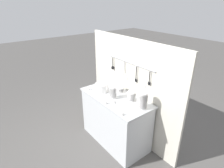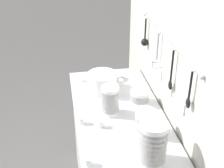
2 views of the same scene
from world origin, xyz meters
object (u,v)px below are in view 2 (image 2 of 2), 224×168
at_px(steel_mixing_bowl, 116,77).
at_px(cup_back_right, 81,78).
at_px(bowl_stack_nested_right, 110,100).
at_px(cup_centre, 82,120).
at_px(bowl_stack_tall_left, 145,122).
at_px(cup_front_right, 88,162).
at_px(bowl_stack_wide_centre, 140,97).
at_px(cup_back_left, 101,124).
at_px(cup_by_caddy, 121,82).
at_px(bowl_stack_short_front, 153,143).
at_px(plate_stack, 102,82).

relative_size(steel_mixing_bowl, cup_back_right, 2.23).
height_order(bowl_stack_nested_right, cup_centre, bowl_stack_nested_right).
xyz_separation_m(bowl_stack_tall_left, cup_front_right, (0.21, -0.36, -0.05)).
xyz_separation_m(bowl_stack_wide_centre, cup_back_right, (-0.38, -0.37, -0.02)).
distance_m(bowl_stack_wide_centre, cup_back_right, 0.53).
distance_m(bowl_stack_wide_centre, cup_back_left, 0.38).
relative_size(cup_by_caddy, cup_front_right, 1.00).
bearing_deg(cup_back_left, steel_mixing_bowl, 160.39).
bearing_deg(cup_by_caddy, cup_back_right, -111.37).
relative_size(bowl_stack_short_front, bowl_stack_wide_centre, 1.96).
relative_size(bowl_stack_nested_right, bowl_stack_short_front, 0.78).
bearing_deg(bowl_stack_tall_left, cup_centre, -113.28).
xyz_separation_m(bowl_stack_short_front, steel_mixing_bowl, (-0.94, -0.01, -0.11)).
bearing_deg(bowl_stack_tall_left, plate_stack, -161.44).
xyz_separation_m(cup_back_left, cup_centre, (-0.05, -0.11, 0.00)).
distance_m(cup_back_right, cup_centre, 0.55).
height_order(steel_mixing_bowl, cup_back_right, cup_back_right).
bearing_deg(cup_by_caddy, bowl_stack_wide_centre, 16.70).
distance_m(bowl_stack_tall_left, cup_centre, 0.40).
bearing_deg(cup_back_left, cup_centre, -116.26).
height_order(bowl_stack_tall_left, cup_centre, bowl_stack_tall_left).
relative_size(bowl_stack_tall_left, cup_by_caddy, 3.32).
xyz_separation_m(bowl_stack_nested_right, steel_mixing_bowl, (-0.45, 0.13, -0.08)).
distance_m(bowl_stack_wide_centre, plate_stack, 0.31).
xyz_separation_m(bowl_stack_tall_left, cup_by_caddy, (-0.59, -0.03, -0.05)).
distance_m(bowl_stack_tall_left, steel_mixing_bowl, 0.69).
xyz_separation_m(bowl_stack_nested_right, cup_front_right, (0.45, -0.19, -0.08)).
xyz_separation_m(steel_mixing_bowl, cup_back_right, (-0.02, -0.28, 0.00)).
bearing_deg(bowl_stack_wide_centre, bowl_stack_nested_right, -67.82).
xyz_separation_m(plate_stack, cup_by_caddy, (-0.06, 0.15, -0.05)).
distance_m(cup_back_left, cup_front_right, 0.33).
xyz_separation_m(cup_by_caddy, cup_centre, (0.43, -0.34, 0.00)).
relative_size(cup_back_right, cup_front_right, 1.00).
bearing_deg(cup_centre, cup_front_right, 0.00).
bearing_deg(bowl_stack_nested_right, steel_mixing_bowl, 164.34).
bearing_deg(plate_stack, cup_centre, -26.24).
bearing_deg(bowl_stack_tall_left, cup_back_right, -155.52).
bearing_deg(bowl_stack_tall_left, bowl_stack_short_front, -7.10).
xyz_separation_m(bowl_stack_nested_right, bowl_stack_tall_left, (0.24, 0.17, -0.02)).
xyz_separation_m(steel_mixing_bowl, cup_front_right, (0.90, -0.32, 0.00)).
height_order(plate_stack, cup_by_caddy, plate_stack).
height_order(bowl_stack_short_front, plate_stack, bowl_stack_short_front).
bearing_deg(cup_back_left, bowl_stack_short_front, 32.62).
relative_size(bowl_stack_wide_centre, cup_centre, 2.77).
xyz_separation_m(bowl_stack_short_front, cup_by_caddy, (-0.84, 0.00, -0.10)).
height_order(cup_by_caddy, cup_front_right, same).
height_order(bowl_stack_wide_centre, plate_stack, plate_stack).
bearing_deg(steel_mixing_bowl, cup_front_right, -19.53).
distance_m(bowl_stack_wide_centre, steel_mixing_bowl, 0.37).
bearing_deg(cup_front_right, bowl_stack_tall_left, 120.19).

